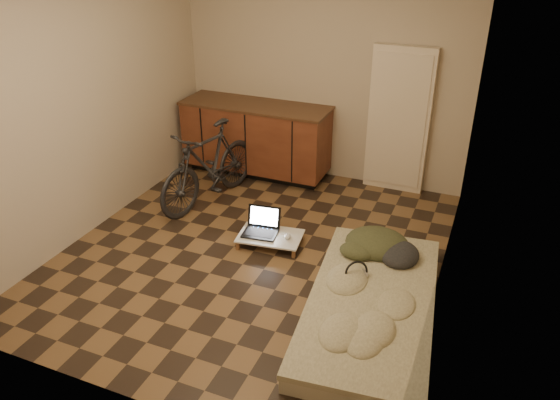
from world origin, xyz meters
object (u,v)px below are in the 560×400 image
at_px(lap_desk, 270,236).
at_px(laptop, 262,227).
at_px(bicycle, 209,161).
at_px(futon, 371,306).

distance_m(lap_desk, laptop, 0.13).
relative_size(bicycle, futon, 0.72).
relative_size(bicycle, lap_desk, 2.32).
bearing_deg(bicycle, futon, -17.52).
bearing_deg(futon, bicycle, 143.94).
bearing_deg(lap_desk, bicycle, 142.00).
bearing_deg(lap_desk, futon, -37.27).
bearing_deg(bicycle, laptop, -19.36).
height_order(bicycle, lap_desk, bicycle).
xyz_separation_m(futon, lap_desk, (-1.20, 0.69, 0.00)).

